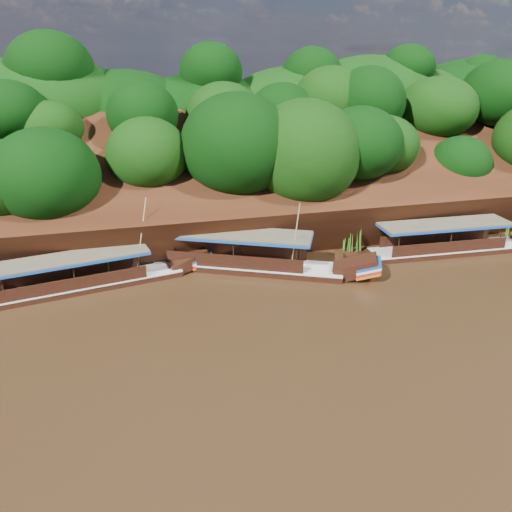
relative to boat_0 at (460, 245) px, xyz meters
The scene contains 6 objects.
ground 15.46m from the boat_0, 152.73° to the right, with size 160.00×160.00×0.00m, color black.
riverbank 20.87m from the boat_0, 131.31° to the left, with size 120.00×30.06×19.40m.
boat_0 is the anchor object (origin of this frame).
boat_1 15.52m from the boat_0, behind, with size 14.83×8.52×5.73m.
boat_2 26.24m from the boat_0, behind, with size 14.50×4.57×5.86m.
reeds 16.26m from the boat_0, behind, with size 48.85×2.36×2.25m.
Camera 1 is at (-9.91, -22.94, 14.21)m, focal length 35.00 mm.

